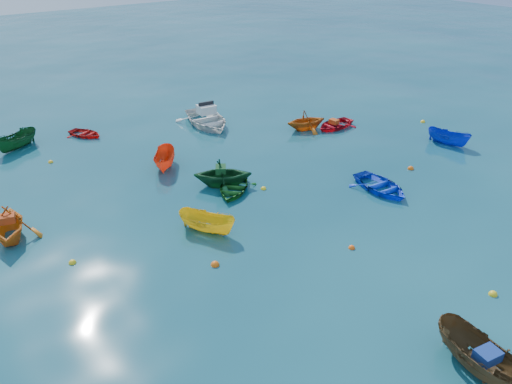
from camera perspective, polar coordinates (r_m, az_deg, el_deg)
ground at (r=23.12m, az=7.45°, el=-5.54°), size 160.00×160.00×0.00m
sampan_brown_mid at (r=18.54m, az=24.03°, el=-18.28°), size 1.93×3.73×1.37m
dinghy_blue_se at (r=28.05m, az=14.00°, el=0.20°), size 2.82×3.72×0.73m
dinghy_orange_w at (r=25.73m, az=-26.14°, el=-4.75°), size 3.54×3.84×1.69m
sampan_yellow_mid at (r=23.70m, az=-5.56°, el=-4.51°), size 2.40×3.11×1.14m
dinghy_green_e at (r=27.13m, az=-2.62°, el=0.08°), size 3.79×3.72×0.64m
sampan_orange_n at (r=30.36m, az=-10.28°, el=2.81°), size 2.66×3.17×1.18m
dinghy_green_n at (r=27.76m, az=-3.78°, el=0.73°), size 4.15×4.02×1.67m
dinghy_red_ne at (r=36.49m, az=8.94°, el=7.29°), size 3.40×2.58×0.66m
sampan_blue_far at (r=35.52m, az=21.00°, el=5.14°), size 1.67×3.03×1.11m
dinghy_red_far at (r=36.49m, az=-18.88°, el=6.10°), size 2.80×3.11×0.53m
dinghy_orange_far at (r=35.88m, az=5.71°, el=7.13°), size 3.43×3.16×1.52m
sampan_green_far at (r=35.95m, az=-25.52°, el=4.50°), size 3.35×2.56×1.22m
motorboat_white at (r=36.71m, az=-5.61°, el=7.62°), size 4.24×5.49×1.65m
tarp_blue_a at (r=17.90m, az=24.95°, el=-16.59°), size 0.84×0.69×0.37m
tarp_orange_a at (r=25.28m, az=-26.61°, el=-2.74°), size 0.84×0.72×0.35m
tarp_green_b at (r=27.31m, az=-4.05°, el=2.61°), size 0.87×0.92×0.36m
tarp_orange_b at (r=36.25m, az=8.90°, el=7.97°), size 0.53×0.67×0.30m
buoy_ye_a at (r=21.93m, az=25.45°, el=-10.56°), size 0.34×0.34×0.34m
buoy_or_b at (r=22.84m, az=10.87°, el=-6.33°), size 0.30×0.30×0.30m
buoy_ye_b at (r=22.90m, az=-20.23°, el=-7.63°), size 0.33×0.33×0.33m
buoy_or_c at (r=21.47m, az=-4.70°, el=-8.34°), size 0.38×0.38×0.38m
buoy_ye_c at (r=27.34m, az=0.86°, el=0.34°), size 0.31×0.31×0.31m
buoy_or_d at (r=31.03m, az=17.26°, el=2.52°), size 0.37×0.37×0.37m
buoy_ye_d at (r=32.96m, az=-22.41°, el=3.14°), size 0.30×0.30×0.30m
buoy_or_e at (r=33.09m, az=-10.79°, el=4.93°), size 0.29×0.29×0.29m
buoy_ye_e at (r=39.10m, az=18.53°, el=7.58°), size 0.34×0.34×0.34m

